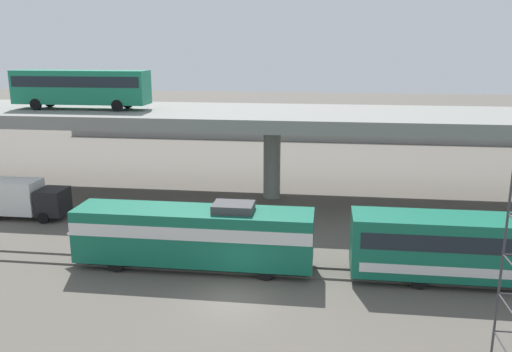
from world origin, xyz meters
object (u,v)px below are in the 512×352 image
parked_car_1 (166,120)px  parked_car_3 (205,118)px  service_truck_east (21,198)px  parked_car_4 (274,121)px  train_locomotive (182,233)px  parked_car_2 (284,118)px  transit_bus_on_overpass (81,86)px  parked_car_0 (321,122)px

parked_car_1 → parked_car_3: (5.43, 2.60, 0.00)m
service_truck_east → parked_car_1: (-0.62, 40.61, 0.56)m
service_truck_east → parked_car_4: 44.38m
train_locomotive → parked_car_4: 49.03m
train_locomotive → parked_car_1: 50.63m
train_locomotive → parked_car_1: size_ratio=3.51×
parked_car_4 → train_locomotive: bearing=-90.8°
parked_car_1 → parked_car_2: same height
transit_bus_on_overpass → parked_car_1: (-2.64, 33.10, -7.61)m
transit_bus_on_overpass → parked_car_0: bearing=-121.3°
parked_car_2 → parked_car_4: 4.05m
service_truck_east → parked_car_4: service_truck_east is taller
transit_bus_on_overpass → service_truck_east: 11.28m
train_locomotive → parked_car_3: size_ratio=3.56×
parked_car_4 → parked_car_2: bearing=71.8°
service_truck_east → parked_car_2: (17.04, 45.33, 0.56)m
parked_car_1 → parked_car_2: size_ratio=1.03×
service_truck_east → parked_car_4: size_ratio=1.50×
transit_bus_on_overpass → parked_car_1: bearing=-85.4°
transit_bus_on_overpass → service_truck_east: bearing=74.9°
transit_bus_on_overpass → parked_car_3: size_ratio=2.77×
train_locomotive → parked_car_2: size_ratio=3.63×
parked_car_2 → parked_car_3: 12.40m
transit_bus_on_overpass → train_locomotive: bearing=130.9°
parked_car_1 → parked_car_3: 6.03m
parked_car_1 → parked_car_3: same height
service_truck_east → parked_car_0: service_truck_east is taller
train_locomotive → parked_car_0: size_ratio=3.57×
parked_car_1 → parked_car_0: bearing=-177.3°
parked_car_0 → parked_car_3: bearing=175.3°
service_truck_east → parked_car_3: bearing=83.6°
service_truck_east → parked_car_0: (22.80, 41.72, 0.56)m
service_truck_east → parked_car_2: bearing=69.4°
transit_bus_on_overpass → parked_car_4: (13.75, 33.97, -7.61)m
parked_car_0 → parked_car_2: bearing=148.0°
service_truck_east → parked_car_3: service_truck_east is taller
train_locomotive → parked_car_3: train_locomotive is taller
transit_bus_on_overpass → parked_car_2: 41.39m
parked_car_2 → parked_car_3: (-12.22, -2.11, -0.00)m
transit_bus_on_overpass → parked_car_1: 34.06m
train_locomotive → service_truck_east: train_locomotive is taller
parked_car_0 → parked_car_4: same height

